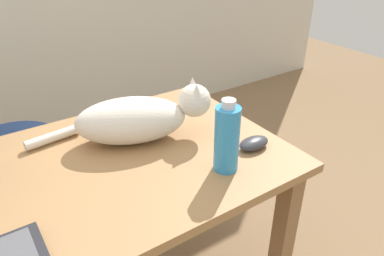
{
  "coord_description": "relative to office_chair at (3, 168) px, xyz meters",
  "views": [
    {
      "loc": [
        -0.1,
        -0.9,
        1.37
      ],
      "look_at": [
        0.47,
        -0.04,
        0.79
      ],
      "focal_mm": 34.24,
      "sensor_mm": 36.0,
      "label": 1
    }
  ],
  "objects": [
    {
      "name": "office_chair",
      "position": [
        0.0,
        0.0,
        0.0
      ],
      "size": [
        0.51,
        0.48,
        0.91
      ],
      "color": "black",
      "rests_on": "ground_plane"
    },
    {
      "name": "computer_mouse",
      "position": [
        0.68,
        -0.89,
        0.35
      ],
      "size": [
        0.11,
        0.06,
        0.04
      ],
      "primitive_type": "ellipsoid",
      "color": "#333338",
      "rests_on": "desk"
    },
    {
      "name": "cat",
      "position": [
        0.4,
        -0.63,
        0.42
      ],
      "size": [
        0.57,
        0.31,
        0.2
      ],
      "color": "silver",
      "rests_on": "desk"
    },
    {
      "name": "desk",
      "position": [
        0.06,
        -0.71,
        0.23
      ],
      "size": [
        1.49,
        0.73,
        0.73
      ],
      "color": "#9E7247",
      "rests_on": "ground_plane"
    },
    {
      "name": "spray_bottle",
      "position": [
        0.54,
        -0.93,
        0.44
      ],
      "size": [
        0.07,
        0.07,
        0.22
      ],
      "color": "#2D8CD1",
      "rests_on": "desk"
    }
  ]
}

